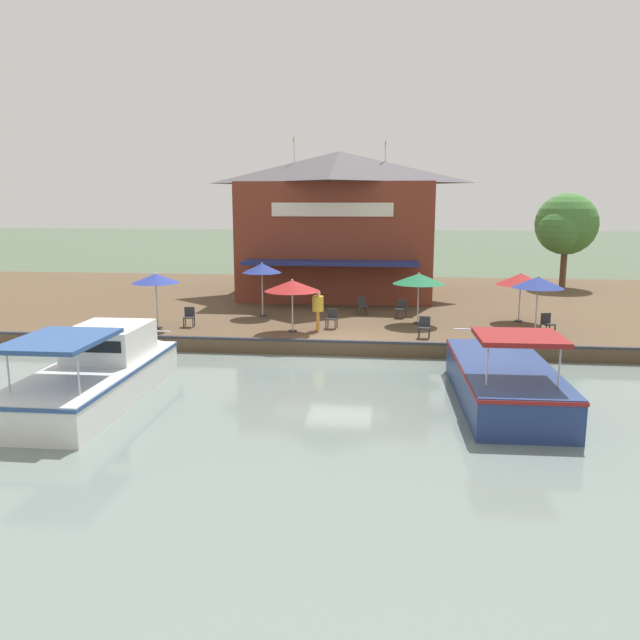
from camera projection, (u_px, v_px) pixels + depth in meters
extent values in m
plane|color=#4C5B47|center=(340.00, 358.00, 24.08)|extent=(220.00, 220.00, 0.00)
cube|color=brown|center=(356.00, 305.00, 34.76)|extent=(22.00, 56.00, 0.60)
cube|color=#2D2D33|center=(340.00, 341.00, 24.06)|extent=(0.20, 50.40, 0.10)
cube|color=brown|center=(339.00, 239.00, 36.47)|extent=(8.61, 10.45, 6.39)
pyramid|color=#4C474C|center=(339.00, 167.00, 35.70)|extent=(9.04, 10.98, 1.79)
cube|color=navy|center=(330.00, 263.00, 31.56)|extent=(1.80, 8.89, 0.16)
cube|color=silver|center=(332.00, 210.00, 31.90)|extent=(0.08, 6.27, 0.70)
cylinder|color=silver|center=(385.00, 162.00, 35.36)|extent=(0.06, 0.06, 2.33)
cube|color=#B23338|center=(385.00, 143.00, 34.99)|extent=(0.36, 0.03, 0.24)
cylinder|color=silver|center=(294.00, 160.00, 35.92)|extent=(0.06, 0.06, 2.59)
cube|color=orange|center=(294.00, 140.00, 35.53)|extent=(0.36, 0.03, 0.24)
cylinder|color=#B7B7B7|center=(262.00, 292.00, 29.41)|extent=(0.06, 0.06, 2.36)
cylinder|color=#2D2D33|center=(263.00, 315.00, 29.62)|extent=(0.36, 0.36, 0.06)
cone|color=navy|center=(262.00, 268.00, 29.20)|extent=(1.84, 1.84, 0.44)
cone|color=yellow|center=(262.00, 268.00, 29.20)|extent=(1.14, 1.14, 0.35)
sphere|color=yellow|center=(262.00, 263.00, 29.16)|extent=(0.08, 0.08, 0.08)
cylinder|color=#B7B7B7|center=(418.00, 301.00, 27.59)|extent=(0.06, 0.06, 2.09)
cylinder|color=#2D2D33|center=(417.00, 323.00, 27.78)|extent=(0.36, 0.36, 0.06)
cone|color=#19663D|center=(419.00, 279.00, 27.40)|extent=(2.28, 2.28, 0.46)
cone|color=silver|center=(419.00, 278.00, 27.40)|extent=(1.41, 1.41, 0.37)
sphere|color=silver|center=(419.00, 273.00, 27.36)|extent=(0.08, 0.08, 0.08)
cylinder|color=#B7B7B7|center=(520.00, 300.00, 28.07)|extent=(0.06, 0.06, 2.03)
cylinder|color=#2D2D33|center=(518.00, 321.00, 28.25)|extent=(0.36, 0.36, 0.06)
cone|color=maroon|center=(521.00, 279.00, 27.89)|extent=(2.20, 2.20, 0.52)
cone|color=white|center=(521.00, 279.00, 27.89)|extent=(1.36, 1.36, 0.42)
sphere|color=white|center=(521.00, 273.00, 27.84)|extent=(0.08, 0.08, 0.08)
cylinder|color=#B7B7B7|center=(537.00, 308.00, 25.40)|extent=(0.06, 0.06, 2.22)
cylinder|color=#2D2D33|center=(535.00, 333.00, 25.60)|extent=(0.36, 0.36, 0.06)
cone|color=navy|center=(538.00, 282.00, 25.20)|extent=(2.04, 2.04, 0.46)
cone|color=yellow|center=(538.00, 282.00, 25.20)|extent=(1.26, 1.26, 0.37)
sphere|color=yellow|center=(539.00, 277.00, 25.16)|extent=(0.08, 0.08, 0.08)
cylinder|color=#B7B7B7|center=(292.00, 308.00, 25.86)|extent=(0.06, 0.06, 2.02)
cylinder|color=#2D2D33|center=(293.00, 331.00, 26.04)|extent=(0.36, 0.36, 0.06)
cone|color=maroon|center=(292.00, 286.00, 25.68)|extent=(2.29, 2.29, 0.45)
cone|color=white|center=(292.00, 285.00, 25.68)|extent=(1.42, 1.42, 0.36)
sphere|color=white|center=(292.00, 280.00, 25.64)|extent=(0.08, 0.08, 0.08)
cylinder|color=#B7B7B7|center=(157.00, 303.00, 26.61)|extent=(0.06, 0.06, 2.22)
cylinder|color=#2D2D33|center=(158.00, 327.00, 26.82)|extent=(0.36, 0.36, 0.06)
cone|color=navy|center=(156.00, 278.00, 26.42)|extent=(2.01, 2.01, 0.40)
cone|color=white|center=(156.00, 278.00, 26.41)|extent=(1.25, 1.25, 0.32)
sphere|color=white|center=(155.00, 274.00, 26.38)|extent=(0.08, 0.08, 0.08)
cube|color=#2D2D33|center=(335.00, 325.00, 26.45)|extent=(0.04, 0.04, 0.42)
cube|color=#2D2D33|center=(326.00, 324.00, 26.54)|extent=(0.04, 0.04, 0.42)
cube|color=#2D2D33|center=(337.00, 323.00, 26.83)|extent=(0.04, 0.04, 0.42)
cube|color=#2D2D33|center=(328.00, 323.00, 26.93)|extent=(0.04, 0.04, 0.42)
cube|color=#2D2D33|center=(332.00, 319.00, 26.65)|extent=(0.49, 0.49, 0.05)
cube|color=#2D2D33|center=(333.00, 313.00, 26.80)|extent=(0.09, 0.44, 0.40)
cube|color=#2D2D33|center=(429.00, 334.00, 24.57)|extent=(0.04, 0.04, 0.42)
cube|color=#2D2D33|center=(419.00, 334.00, 24.66)|extent=(0.04, 0.04, 0.42)
cube|color=#2D2D33|center=(429.00, 332.00, 24.95)|extent=(0.04, 0.04, 0.42)
cube|color=#2D2D33|center=(419.00, 332.00, 25.04)|extent=(0.04, 0.04, 0.42)
cube|color=#2D2D33|center=(424.00, 328.00, 24.76)|extent=(0.49, 0.49, 0.05)
cube|color=#2D2D33|center=(425.00, 321.00, 24.91)|extent=(0.09, 0.44, 0.40)
cube|color=#2D2D33|center=(403.00, 314.00, 28.85)|extent=(0.05, 0.05, 0.42)
cube|color=#2D2D33|center=(395.00, 314.00, 29.03)|extent=(0.05, 0.05, 0.42)
cube|color=#2D2D33|center=(406.00, 313.00, 29.21)|extent=(0.05, 0.05, 0.42)
cube|color=#2D2D33|center=(398.00, 312.00, 29.38)|extent=(0.05, 0.05, 0.42)
cube|color=#2D2D33|center=(400.00, 309.00, 29.08)|extent=(0.56, 0.56, 0.05)
cube|color=#2D2D33|center=(402.00, 304.00, 29.21)|extent=(0.18, 0.43, 0.40)
cube|color=#2D2D33|center=(193.00, 323.00, 26.84)|extent=(0.05, 0.05, 0.42)
cube|color=#2D2D33|center=(184.00, 323.00, 26.83)|extent=(0.05, 0.05, 0.42)
cube|color=#2D2D33|center=(195.00, 321.00, 27.23)|extent=(0.05, 0.05, 0.42)
cube|color=#2D2D33|center=(185.00, 321.00, 27.22)|extent=(0.05, 0.05, 0.42)
cube|color=#2D2D33|center=(189.00, 317.00, 26.99)|extent=(0.50, 0.50, 0.05)
cube|color=#2D2D33|center=(190.00, 311.00, 27.14)|extent=(0.10, 0.44, 0.40)
cube|color=#2D2D33|center=(368.00, 311.00, 29.73)|extent=(0.05, 0.05, 0.42)
cube|color=#2D2D33|center=(360.00, 311.00, 29.66)|extent=(0.05, 0.05, 0.42)
cube|color=#2D2D33|center=(366.00, 310.00, 30.11)|extent=(0.05, 0.05, 0.42)
cube|color=#2D2D33|center=(358.00, 310.00, 30.04)|extent=(0.05, 0.05, 0.42)
cube|color=#2D2D33|center=(363.00, 306.00, 29.85)|extent=(0.55, 0.55, 0.05)
cube|color=#2D2D33|center=(362.00, 301.00, 30.00)|extent=(0.17, 0.43, 0.40)
cube|color=#2D2D33|center=(555.00, 330.00, 25.38)|extent=(0.05, 0.05, 0.42)
cube|color=#2D2D33|center=(546.00, 330.00, 25.31)|extent=(0.05, 0.05, 0.42)
cube|color=#2D2D33|center=(549.00, 328.00, 25.77)|extent=(0.05, 0.05, 0.42)
cube|color=#2D2D33|center=(541.00, 328.00, 25.69)|extent=(0.05, 0.05, 0.42)
cube|color=#2D2D33|center=(548.00, 324.00, 25.50)|extent=(0.55, 0.55, 0.05)
cube|color=#2D2D33|center=(546.00, 318.00, 25.65)|extent=(0.17, 0.43, 0.40)
cylinder|color=orange|center=(318.00, 321.00, 26.26)|extent=(0.13, 0.13, 0.81)
cylinder|color=orange|center=(318.00, 320.00, 26.42)|extent=(0.13, 0.13, 0.81)
cylinder|color=gold|center=(318.00, 304.00, 26.20)|extent=(0.47, 0.47, 0.64)
sphere|color=tan|center=(318.00, 294.00, 26.12)|extent=(0.22, 0.22, 0.22)
cube|color=navy|center=(504.00, 383.00, 18.47)|extent=(6.80, 2.78, 1.16)
ellipsoid|color=navy|center=(484.00, 356.00, 21.76)|extent=(2.44, 2.54, 1.16)
cube|color=maroon|center=(505.00, 367.00, 18.37)|extent=(6.88, 2.82, 0.10)
cube|color=maroon|center=(519.00, 337.00, 16.59)|extent=(2.11, 2.27, 0.13)
cylinder|color=silver|center=(560.00, 365.00, 16.02)|extent=(0.05, 0.05, 1.16)
cylinder|color=silver|center=(487.00, 364.00, 16.18)|extent=(0.05, 0.05, 1.16)
cylinder|color=silver|center=(484.00, 329.00, 21.87)|extent=(0.09, 2.09, 0.04)
cube|color=white|center=(93.00, 384.00, 18.55)|extent=(7.26, 2.75, 1.05)
ellipsoid|color=white|center=(140.00, 355.00, 22.08)|extent=(2.58, 2.57, 1.05)
cube|color=#2D4C84|center=(92.00, 370.00, 18.47)|extent=(7.35, 2.79, 0.10)
cube|color=white|center=(110.00, 341.00, 19.60)|extent=(2.58, 2.17, 1.01)
cube|color=black|center=(91.00, 346.00, 18.35)|extent=(0.08, 1.88, 0.35)
cube|color=#2D4C84|center=(59.00, 340.00, 16.56)|extent=(3.02, 2.31, 0.12)
cylinder|color=silver|center=(78.00, 372.00, 15.70)|extent=(0.05, 0.05, 1.20)
cylinder|color=silver|center=(8.00, 370.00, 15.89)|extent=(0.05, 0.05, 1.20)
cylinder|color=silver|center=(142.00, 331.00, 22.22)|extent=(0.06, 2.15, 0.04)
cylinder|color=brown|center=(343.00, 264.00, 39.62)|extent=(0.38, 0.38, 2.91)
sphere|color=#387033|center=(343.00, 222.00, 39.12)|extent=(3.21, 3.21, 3.21)
sphere|color=#387033|center=(334.00, 227.00, 38.61)|extent=(2.25, 2.25, 2.25)
cylinder|color=brown|center=(563.00, 267.00, 39.38)|extent=(0.39, 0.39, 2.54)
sphere|color=#427A38|center=(566.00, 224.00, 38.87)|extent=(3.81, 3.81, 3.81)
sphere|color=#427A38|center=(560.00, 231.00, 38.26)|extent=(2.67, 2.67, 2.67)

